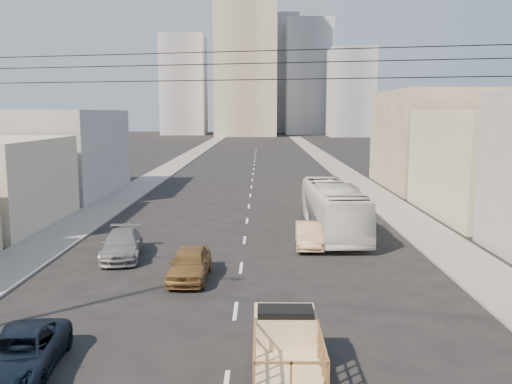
{
  "coord_description": "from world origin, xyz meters",
  "views": [
    {
      "loc": [
        1.0,
        -12.5,
        7.79
      ],
      "look_at": [
        0.74,
        16.58,
        3.5
      ],
      "focal_mm": 38.0,
      "sensor_mm": 36.0,
      "label": 1
    }
  ],
  "objects_px": {
    "sedan_tan": "(309,235)",
    "flatbed_pickup": "(286,345)",
    "city_bus": "(333,208)",
    "sedan_grey": "(122,245)",
    "sedan_brown": "(190,263)",
    "navy_pickup": "(20,354)"
  },
  "relations": [
    {
      "from": "flatbed_pickup",
      "to": "sedan_brown",
      "type": "xyz_separation_m",
      "value": [
        -4.09,
        9.77,
        -0.33
      ]
    },
    {
      "from": "navy_pickup",
      "to": "sedan_brown",
      "type": "relative_size",
      "value": 1.03
    },
    {
      "from": "city_bus",
      "to": "sedan_tan",
      "type": "xyz_separation_m",
      "value": [
        -1.86,
        -3.62,
        -0.92
      ]
    },
    {
      "from": "sedan_brown",
      "to": "navy_pickup",
      "type": "bearing_deg",
      "value": -111.52
    },
    {
      "from": "sedan_brown",
      "to": "sedan_grey",
      "type": "distance_m",
      "value": 5.58
    },
    {
      "from": "navy_pickup",
      "to": "sedan_tan",
      "type": "bearing_deg",
      "value": 52.17
    },
    {
      "from": "flatbed_pickup",
      "to": "sedan_tan",
      "type": "relative_size",
      "value": 1.02
    },
    {
      "from": "city_bus",
      "to": "sedan_brown",
      "type": "height_order",
      "value": "city_bus"
    },
    {
      "from": "sedan_brown",
      "to": "sedan_tan",
      "type": "xyz_separation_m",
      "value": [
        6.15,
        6.2,
        -0.05
      ]
    },
    {
      "from": "sedan_tan",
      "to": "sedan_grey",
      "type": "height_order",
      "value": "sedan_grey"
    },
    {
      "from": "city_bus",
      "to": "sedan_grey",
      "type": "distance_m",
      "value": 13.64
    },
    {
      "from": "flatbed_pickup",
      "to": "sedan_grey",
      "type": "bearing_deg",
      "value": 121.45
    },
    {
      "from": "navy_pickup",
      "to": "sedan_tan",
      "type": "relative_size",
      "value": 1.07
    },
    {
      "from": "flatbed_pickup",
      "to": "navy_pickup",
      "type": "height_order",
      "value": "flatbed_pickup"
    },
    {
      "from": "sedan_tan",
      "to": "flatbed_pickup",
      "type": "bearing_deg",
      "value": -95.09
    },
    {
      "from": "navy_pickup",
      "to": "sedan_brown",
      "type": "xyz_separation_m",
      "value": [
        3.87,
        9.42,
        0.12
      ]
    },
    {
      "from": "flatbed_pickup",
      "to": "sedan_brown",
      "type": "relative_size",
      "value": 0.99
    },
    {
      "from": "flatbed_pickup",
      "to": "city_bus",
      "type": "height_order",
      "value": "city_bus"
    },
    {
      "from": "sedan_grey",
      "to": "navy_pickup",
      "type": "bearing_deg",
      "value": -97.33
    },
    {
      "from": "navy_pickup",
      "to": "flatbed_pickup",
      "type": "bearing_deg",
      "value": -7.68
    },
    {
      "from": "sedan_brown",
      "to": "flatbed_pickup",
      "type": "bearing_deg",
      "value": -66.46
    },
    {
      "from": "navy_pickup",
      "to": "sedan_grey",
      "type": "relative_size",
      "value": 0.93
    }
  ]
}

